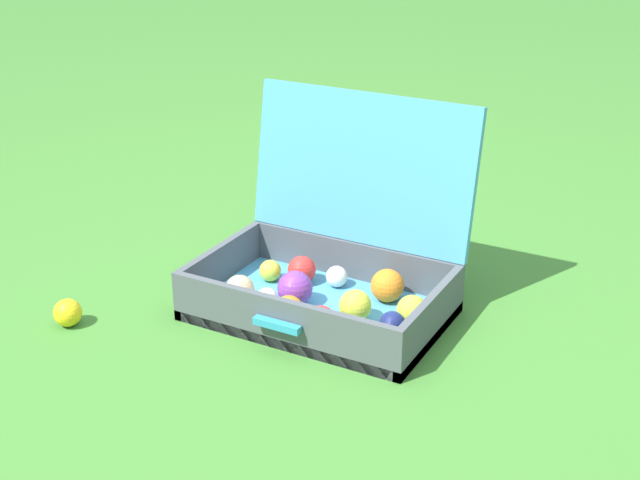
# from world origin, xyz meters

# --- Properties ---
(ground_plane) EXTENTS (16.00, 16.00, 0.00)m
(ground_plane) POSITION_xyz_m (0.00, 0.00, 0.00)
(ground_plane) COLOR #3D7A2D
(open_suitcase) EXTENTS (0.56, 0.45, 0.47)m
(open_suitcase) POSITION_xyz_m (-0.03, 0.11, 0.10)
(open_suitcase) COLOR #4799C6
(open_suitcase) RESTS_ON ground
(stray_ball_on_grass) EXTENTS (0.06, 0.06, 0.06)m
(stray_ball_on_grass) POSITION_xyz_m (-0.51, -0.25, 0.03)
(stray_ball_on_grass) COLOR yellow
(stray_ball_on_grass) RESTS_ON ground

